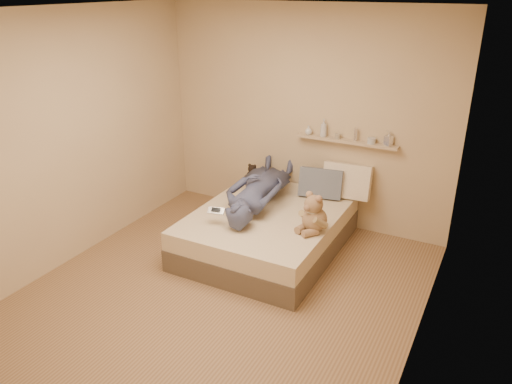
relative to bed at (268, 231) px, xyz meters
The scene contains 10 objects.
room 1.42m from the bed, 90.00° to the right, with size 3.80×3.80×3.80m.
bed is the anchor object (origin of this frame).
game_console 0.72m from the bed, 124.59° to the right, with size 0.19×0.12×0.06m.
teddy_bear 0.75m from the bed, 17.06° to the right, with size 0.34×0.35×0.42m.
dark_plush 0.97m from the bed, 128.81° to the left, with size 0.16×0.16×0.25m.
pillow_cream 1.12m from the bed, 53.29° to the left, with size 0.55×0.16×0.40m, color beige.
pillow_grey 0.87m from the bed, 63.13° to the left, with size 0.50×0.14×0.34m, color slate.
person 0.50m from the bed, 139.04° to the left, with size 0.59×1.61×0.39m, color #424668.
wall_shelf 1.38m from the bed, 58.82° to the left, with size 1.20×0.12×0.03m, color tan.
shelf_bottles 1.43m from the bed, 59.76° to the left, with size 1.06×0.12×0.21m.
Camera 1 is at (2.20, -3.53, 2.80)m, focal length 35.00 mm.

